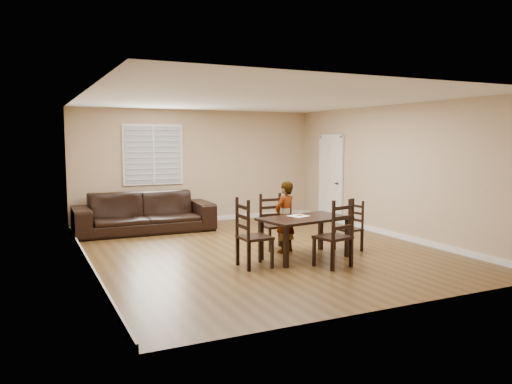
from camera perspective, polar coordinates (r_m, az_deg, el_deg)
ground at (r=9.12m, az=0.59°, el=-6.62°), size 7.00×7.00×0.00m
room at (r=9.08m, az=0.31°, el=4.82°), size 6.04×7.04×2.72m
dining_table at (r=8.43m, az=5.61°, el=-3.49°), size 1.60×1.07×0.70m
chair_near at (r=9.20m, az=1.83°, el=-3.61°), size 0.46×0.43×1.01m
chair_far at (r=7.86m, az=9.47°, el=-5.08°), size 0.58×0.55×1.09m
chair_left at (r=7.78m, az=-1.04°, el=-5.09°), size 0.46×0.50×1.10m
chair_right at (r=9.22m, az=11.02°, el=-3.99°), size 0.42×0.44×0.91m
child at (r=8.84m, az=3.34°, el=-2.88°), size 0.54×0.45×1.26m
napkin at (r=8.54m, az=4.89°, el=-2.74°), size 0.36×0.36×0.00m
donut at (r=8.55m, az=4.98°, el=-2.58°), size 0.10×0.10×0.04m
sofa at (r=11.04m, az=-12.65°, el=-2.30°), size 2.95×1.19×0.86m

